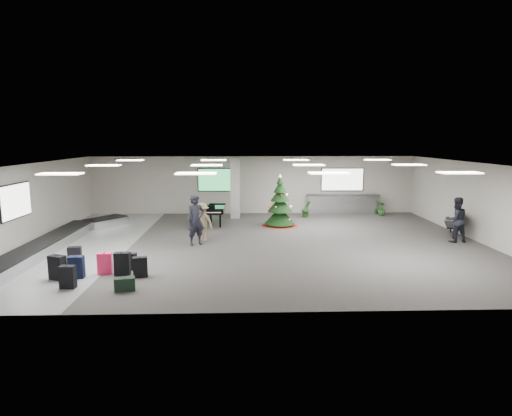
{
  "coord_description": "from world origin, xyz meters",
  "views": [
    {
      "loc": [
        -0.62,
        -16.81,
        4.17
      ],
      "look_at": [
        -0.05,
        1.0,
        1.27
      ],
      "focal_mm": 30.0,
      "sensor_mm": 36.0,
      "label": 1
    }
  ],
  "objects_px": {
    "baggage_carousel": "(60,240)",
    "potted_plant_left": "(306,209)",
    "service_counter": "(343,204)",
    "traveler_b": "(202,222)",
    "potted_plant_right": "(382,209)",
    "traveler_a": "(196,220)",
    "christmas_tree": "(280,208)",
    "grand_piano": "(209,209)",
    "bench": "(455,222)",
    "pink_suitcase": "(105,263)",
    "traveler_bench": "(456,220)"
  },
  "relations": [
    {
      "from": "grand_piano",
      "to": "potted_plant_right",
      "type": "distance_m",
      "value": 9.52
    },
    {
      "from": "bench",
      "to": "potted_plant_left",
      "type": "xyz_separation_m",
      "value": [
        -5.82,
        4.58,
        -0.14
      ]
    },
    {
      "from": "grand_piano",
      "to": "traveler_b",
      "type": "relative_size",
      "value": 1.22
    },
    {
      "from": "grand_piano",
      "to": "potted_plant_right",
      "type": "relative_size",
      "value": 2.53
    },
    {
      "from": "service_counter",
      "to": "pink_suitcase",
      "type": "distance_m",
      "value": 14.43
    },
    {
      "from": "bench",
      "to": "traveler_b",
      "type": "bearing_deg",
      "value": -155.14
    },
    {
      "from": "bench",
      "to": "potted_plant_left",
      "type": "distance_m",
      "value": 7.41
    },
    {
      "from": "potted_plant_left",
      "to": "potted_plant_right",
      "type": "relative_size",
      "value": 1.21
    },
    {
      "from": "pink_suitcase",
      "to": "bench",
      "type": "distance_m",
      "value": 14.39
    },
    {
      "from": "pink_suitcase",
      "to": "traveler_a",
      "type": "bearing_deg",
      "value": 51.58
    },
    {
      "from": "potted_plant_left",
      "to": "christmas_tree",
      "type": "bearing_deg",
      "value": -126.29
    },
    {
      "from": "christmas_tree",
      "to": "potted_plant_right",
      "type": "xyz_separation_m",
      "value": [
        5.81,
        2.54,
        -0.48
      ]
    },
    {
      "from": "traveler_b",
      "to": "traveler_bench",
      "type": "height_order",
      "value": "traveler_bench"
    },
    {
      "from": "traveler_b",
      "to": "potted_plant_right",
      "type": "bearing_deg",
      "value": 60.88
    },
    {
      "from": "baggage_carousel",
      "to": "potted_plant_right",
      "type": "relative_size",
      "value": 12.82
    },
    {
      "from": "baggage_carousel",
      "to": "potted_plant_left",
      "type": "bearing_deg",
      "value": 28.38
    },
    {
      "from": "pink_suitcase",
      "to": "traveler_a",
      "type": "xyz_separation_m",
      "value": [
        2.45,
        3.62,
        0.66
      ]
    },
    {
      "from": "potted_plant_left",
      "to": "potted_plant_right",
      "type": "xyz_separation_m",
      "value": [
        4.21,
        0.34,
        -0.08
      ]
    },
    {
      "from": "christmas_tree",
      "to": "potted_plant_right",
      "type": "relative_size",
      "value": 3.32
    },
    {
      "from": "grand_piano",
      "to": "potted_plant_right",
      "type": "bearing_deg",
      "value": 15.01
    },
    {
      "from": "service_counter",
      "to": "pink_suitcase",
      "type": "height_order",
      "value": "service_counter"
    },
    {
      "from": "service_counter",
      "to": "traveler_b",
      "type": "xyz_separation_m",
      "value": [
        -7.27,
        -6.17,
        0.24
      ]
    },
    {
      "from": "traveler_bench",
      "to": "potted_plant_left",
      "type": "distance_m",
      "value": 7.79
    },
    {
      "from": "grand_piano",
      "to": "traveler_bench",
      "type": "height_order",
      "value": "traveler_bench"
    },
    {
      "from": "traveler_a",
      "to": "potted_plant_right",
      "type": "distance_m",
      "value": 11.34
    },
    {
      "from": "traveler_a",
      "to": "traveler_bench",
      "type": "height_order",
      "value": "traveler_a"
    },
    {
      "from": "service_counter",
      "to": "traveler_a",
      "type": "height_order",
      "value": "traveler_a"
    },
    {
      "from": "traveler_a",
      "to": "baggage_carousel",
      "type": "bearing_deg",
      "value": 147.06
    },
    {
      "from": "service_counter",
      "to": "bench",
      "type": "xyz_separation_m",
      "value": [
        3.61,
        -5.57,
        0.05
      ]
    },
    {
      "from": "baggage_carousel",
      "to": "christmas_tree",
      "type": "bearing_deg",
      "value": 21.49
    },
    {
      "from": "baggage_carousel",
      "to": "bench",
      "type": "height_order",
      "value": "bench"
    },
    {
      "from": "christmas_tree",
      "to": "traveler_bench",
      "type": "bearing_deg",
      "value": -27.54
    },
    {
      "from": "bench",
      "to": "potted_plant_right",
      "type": "height_order",
      "value": "bench"
    },
    {
      "from": "traveler_bench",
      "to": "bench",
      "type": "bearing_deg",
      "value": -122.62
    },
    {
      "from": "pink_suitcase",
      "to": "grand_piano",
      "type": "distance_m",
      "value": 8.07
    },
    {
      "from": "service_counter",
      "to": "grand_piano",
      "type": "bearing_deg",
      "value": -158.15
    },
    {
      "from": "potted_plant_right",
      "to": "traveler_bench",
      "type": "bearing_deg",
      "value": -80.49
    },
    {
      "from": "service_counter",
      "to": "traveler_b",
      "type": "relative_size",
      "value": 2.57
    },
    {
      "from": "bench",
      "to": "traveler_bench",
      "type": "height_order",
      "value": "traveler_bench"
    },
    {
      "from": "service_counter",
      "to": "potted_plant_right",
      "type": "bearing_deg",
      "value": -17.77
    },
    {
      "from": "traveler_a",
      "to": "potted_plant_left",
      "type": "bearing_deg",
      "value": 16.89
    },
    {
      "from": "bench",
      "to": "traveler_bench",
      "type": "bearing_deg",
      "value": -94.85
    },
    {
      "from": "baggage_carousel",
      "to": "service_counter",
      "type": "height_order",
      "value": "service_counter"
    },
    {
      "from": "christmas_tree",
      "to": "traveler_bench",
      "type": "relative_size",
      "value": 1.37
    },
    {
      "from": "grand_piano",
      "to": "bench",
      "type": "height_order",
      "value": "grand_piano"
    },
    {
      "from": "grand_piano",
      "to": "bench",
      "type": "xyz_separation_m",
      "value": [
        10.85,
        -2.67,
        -0.17
      ]
    },
    {
      "from": "service_counter",
      "to": "traveler_b",
      "type": "distance_m",
      "value": 9.54
    },
    {
      "from": "traveler_a",
      "to": "traveler_b",
      "type": "height_order",
      "value": "traveler_a"
    },
    {
      "from": "service_counter",
      "to": "christmas_tree",
      "type": "relative_size",
      "value": 1.61
    },
    {
      "from": "grand_piano",
      "to": "pink_suitcase",
      "type": "bearing_deg",
      "value": -108.08
    }
  ]
}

